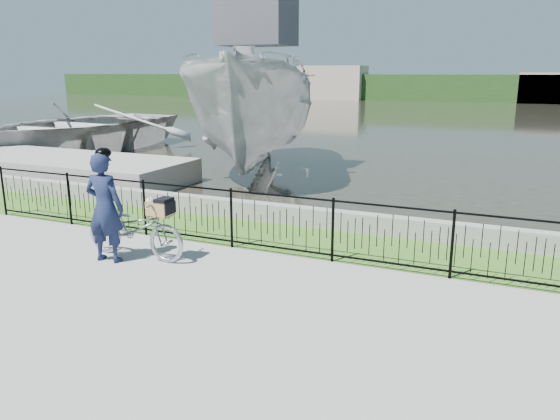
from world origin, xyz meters
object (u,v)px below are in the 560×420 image
at_px(dock, 42,166).
at_px(boat_far, 79,127).
at_px(bicycle_rig, 135,228).
at_px(boat_near, 258,110).
at_px(cyclist, 105,206).

height_order(dock, boat_far, boat_far).
relative_size(dock, bicycle_rig, 4.89).
distance_m(bicycle_rig, boat_far, 14.81).
relative_size(boat_near, boat_far, 1.06).
height_order(bicycle_rig, cyclist, cyclist).
distance_m(dock, boat_near, 7.09).
distance_m(dock, cyclist, 9.18).
distance_m(bicycle_rig, boat_near, 8.93).
xyz_separation_m(boat_near, boat_far, (-9.04, 1.48, -1.03)).
relative_size(cyclist, boat_near, 0.19).
height_order(boat_near, boat_far, boat_near).
height_order(dock, cyclist, cyclist).
relative_size(dock, cyclist, 4.99).
bearing_deg(bicycle_rig, boat_far, 137.01).
distance_m(dock, boat_far, 5.93).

